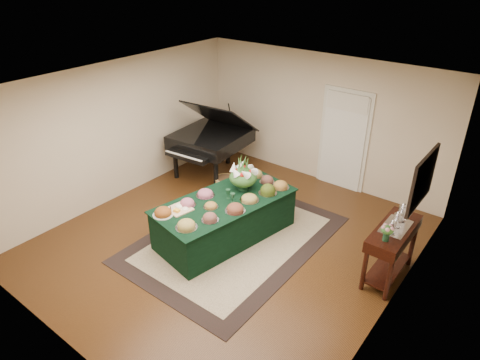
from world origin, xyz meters
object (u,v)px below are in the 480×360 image
Objects in this scene: grand_piano at (211,138)px; mahogany_sideboard at (393,239)px; floral_centerpiece at (243,174)px; buffet_table at (225,218)px.

mahogany_sideboard is at bearing -12.40° from grand_piano.
grand_piano is (-1.79, 1.19, -0.18)m from floral_centerpiece.
floral_centerpiece reaches higher than mahogany_sideboard.
grand_piano reaches higher than floral_centerpiece.
grand_piano is 4.50m from mahogany_sideboard.
grand_piano is at bearing 167.60° from mahogany_sideboard.
grand_piano is at bearing 136.78° from buffet_table.
floral_centerpiece is at bearing 88.30° from buffet_table.
buffet_table is at bearing -43.22° from grand_piano.
floral_centerpiece is at bearing -175.11° from mahogany_sideboard.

